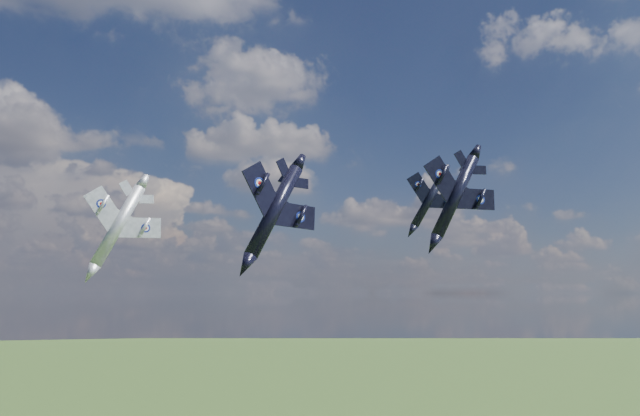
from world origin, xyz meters
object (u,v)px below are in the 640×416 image
object	(u,v)px
jet_right_navy	(455,196)
jet_left_silver	(118,225)
jet_lead_navy	(274,211)
jet_high_navy	(429,199)

from	to	relation	value
jet_right_navy	jet_left_silver	size ratio (longest dim) A/B	0.83
jet_lead_navy	jet_high_navy	world-z (taller)	jet_high_navy
jet_right_navy	jet_left_silver	distance (m)	42.48
jet_lead_navy	jet_high_navy	bearing A→B (deg)	15.42
jet_high_navy	jet_right_navy	bearing A→B (deg)	-98.12
jet_lead_navy	jet_left_silver	distance (m)	25.81
jet_left_silver	jet_right_navy	bearing A→B (deg)	-48.12
jet_high_navy	jet_left_silver	bearing A→B (deg)	-164.58
jet_lead_navy	jet_high_navy	size ratio (longest dim) A/B	1.18
jet_lead_navy	jet_high_navy	distance (m)	36.57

